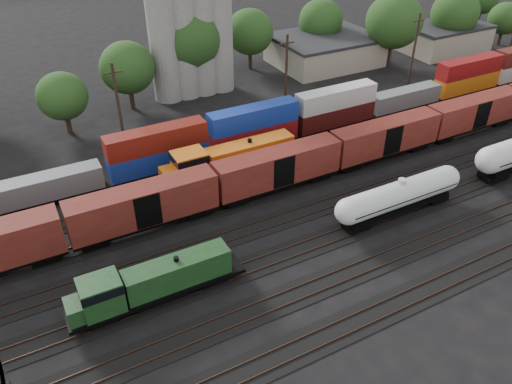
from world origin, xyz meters
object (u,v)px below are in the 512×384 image
grain_silo (189,23)px  green_locomotive (148,284)px  orange_locomotive (226,160)px  tank_car_a (399,195)px

grain_silo → green_locomotive: bearing=-117.0°
green_locomotive → orange_locomotive: 20.78m
green_locomotive → grain_silo: bearing=63.0°
grain_silo → tank_car_a: bearing=-81.0°
orange_locomotive → grain_silo: grain_silo is taller
tank_car_a → grain_silo: size_ratio=0.55×
green_locomotive → grain_silo: grain_silo is taller
orange_locomotive → grain_silo: (6.47, 26.00, 8.68)m
tank_car_a → grain_silo: (-6.46, 41.00, 8.74)m
green_locomotive → orange_locomotive: (14.38, 15.00, 0.24)m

